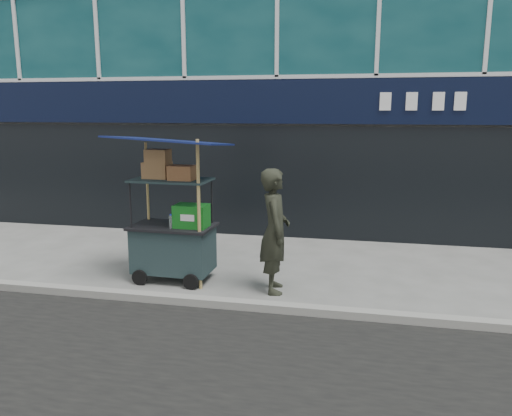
# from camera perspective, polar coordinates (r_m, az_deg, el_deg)

# --- Properties ---
(ground) EXTENTS (80.00, 80.00, 0.00)m
(ground) POSITION_cam_1_polar(r_m,az_deg,el_deg) (7.36, -2.94, -10.71)
(ground) COLOR #61625D
(ground) RESTS_ON ground
(curb) EXTENTS (80.00, 0.18, 0.12)m
(curb) POSITION_cam_1_polar(r_m,az_deg,el_deg) (7.16, -3.36, -10.85)
(curb) COLOR gray
(curb) RESTS_ON ground
(vendor_cart) EXTENTS (1.78, 1.29, 2.37)m
(vendor_cart) POSITION_cam_1_polar(r_m,az_deg,el_deg) (8.15, -9.37, -2.54)
(vendor_cart) COLOR #192A2B
(vendor_cart) RESTS_ON ground
(vendor_man) EXTENTS (0.59, 0.77, 1.90)m
(vendor_man) POSITION_cam_1_polar(r_m,az_deg,el_deg) (7.53, 2.16, -2.63)
(vendor_man) COLOR black
(vendor_man) RESTS_ON ground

